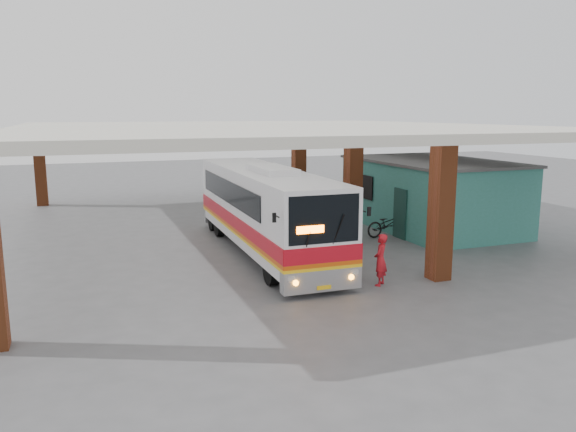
{
  "coord_description": "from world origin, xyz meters",
  "views": [
    {
      "loc": [
        -7.5,
        -17.41,
        5.22
      ],
      "look_at": [
        -0.96,
        0.0,
        1.77
      ],
      "focal_mm": 35.0,
      "sensor_mm": 36.0,
      "label": 1
    }
  ],
  "objects_px": {
    "coach_bus": "(265,209)",
    "motorcycle": "(388,224)",
    "red_chair": "(352,212)",
    "pedestrian": "(380,260)"
  },
  "relations": [
    {
      "from": "coach_bus",
      "to": "red_chair",
      "type": "xyz_separation_m",
      "value": [
        6.12,
        4.78,
        -1.31
      ]
    },
    {
      "from": "pedestrian",
      "to": "motorcycle",
      "type": "bearing_deg",
      "value": -166.39
    },
    {
      "from": "coach_bus",
      "to": "pedestrian",
      "type": "height_order",
      "value": "coach_bus"
    },
    {
      "from": "red_chair",
      "to": "motorcycle",
      "type": "bearing_deg",
      "value": -88.3
    },
    {
      "from": "coach_bus",
      "to": "red_chair",
      "type": "distance_m",
      "value": 7.88
    },
    {
      "from": "motorcycle",
      "to": "red_chair",
      "type": "bearing_deg",
      "value": -10.36
    },
    {
      "from": "coach_bus",
      "to": "motorcycle",
      "type": "height_order",
      "value": "coach_bus"
    },
    {
      "from": "coach_bus",
      "to": "motorcycle",
      "type": "bearing_deg",
      "value": 8.92
    },
    {
      "from": "motorcycle",
      "to": "pedestrian",
      "type": "bearing_deg",
      "value": 142.23
    },
    {
      "from": "coach_bus",
      "to": "motorcycle",
      "type": "distance_m",
      "value": 5.93
    }
  ]
}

